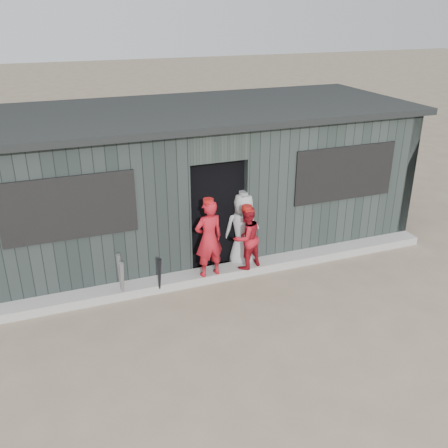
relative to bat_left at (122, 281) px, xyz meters
name	(u,v)px	position (x,y,z in m)	size (l,w,h in m)	color
ground	(268,335)	(1.77, -1.62, -0.37)	(80.00, 80.00, 0.00)	#72624E
curb	(224,272)	(1.77, 0.20, -0.29)	(8.00, 0.36, 0.15)	gray
bat_left	(122,281)	(0.00, 0.00, 0.00)	(0.07, 0.07, 0.74)	gray
bat_mid	(120,276)	(-0.02, 0.07, 0.06)	(0.07, 0.07, 0.86)	slate
bat_right	(159,276)	(0.59, -0.02, -0.02)	(0.07, 0.07, 0.70)	black
player_red_left	(209,239)	(1.47, 0.09, 0.45)	(0.49, 0.32, 1.35)	#AD1520
player_red_right	(246,238)	(2.15, 0.13, 0.34)	(0.54, 0.42, 1.12)	maroon
player_grey_back	(243,230)	(2.23, 0.45, 0.33)	(0.68, 0.44, 1.39)	#A4A4A4
dugout	(193,177)	(1.77, 1.89, 0.92)	(8.30, 3.30, 2.62)	black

